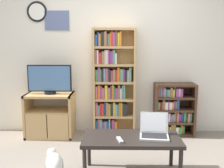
{
  "coord_description": "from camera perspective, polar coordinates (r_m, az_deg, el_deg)",
  "views": [
    {
      "loc": [
        0.05,
        -2.68,
        1.51
      ],
      "look_at": [
        -0.01,
        0.89,
        0.93
      ],
      "focal_mm": 42.0,
      "sensor_mm": 36.0,
      "label": 1
    }
  ],
  "objects": [
    {
      "name": "coffee_table",
      "position": [
        3.01,
        4.25,
        -12.25
      ],
      "size": [
        1.09,
        0.54,
        0.45
      ],
      "color": "black",
      "rests_on": "ground_plane"
    },
    {
      "name": "laptop",
      "position": [
        3.03,
        9.15,
        -10.0
      ],
      "size": [
        0.34,
        0.31,
        0.25
      ],
      "rotation": [
        0.0,
        0.0,
        -0.11
      ],
      "color": "#B7BABC",
      "rests_on": "coffee_table"
    },
    {
      "name": "bookshelf_tall",
      "position": [
        4.23,
        0.01,
        0.26
      ],
      "size": [
        0.68,
        0.24,
        1.72
      ],
      "color": "tan",
      "rests_on": "ground_plane"
    },
    {
      "name": "television",
      "position": [
        4.2,
        -13.41,
        1.0
      ],
      "size": [
        0.68,
        0.18,
        0.46
      ],
      "color": "black",
      "rests_on": "tv_stand"
    },
    {
      "name": "remote_near_laptop",
      "position": [
        2.88,
        1.73,
        -12.06
      ],
      "size": [
        0.08,
        0.17,
        0.02
      ],
      "rotation": [
        0.0,
        0.0,
        0.24
      ],
      "color": "#99999E",
      "rests_on": "coffee_table"
    },
    {
      "name": "bookshelf_short",
      "position": [
        4.39,
        12.99,
        -5.52
      ],
      "size": [
        0.64,
        0.31,
        0.85
      ],
      "color": "#472D1E",
      "rests_on": "ground_plane"
    },
    {
      "name": "tv_stand",
      "position": [
        4.32,
        -13.34,
        -6.58
      ],
      "size": [
        0.74,
        0.46,
        0.69
      ],
      "color": "tan",
      "rests_on": "ground_plane"
    },
    {
      "name": "wall_back",
      "position": [
        4.33,
        0.1,
        6.58
      ],
      "size": [
        5.82,
        0.09,
        2.6
      ],
      "color": "silver",
      "rests_on": "ground_plane"
    },
    {
      "name": "cat",
      "position": [
        3.21,
        -12.44,
        -16.39
      ],
      "size": [
        0.41,
        0.37,
        0.3
      ],
      "rotation": [
        0.0,
        0.0,
        0.63
      ],
      "color": "white",
      "rests_on": "ground_plane"
    }
  ]
}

